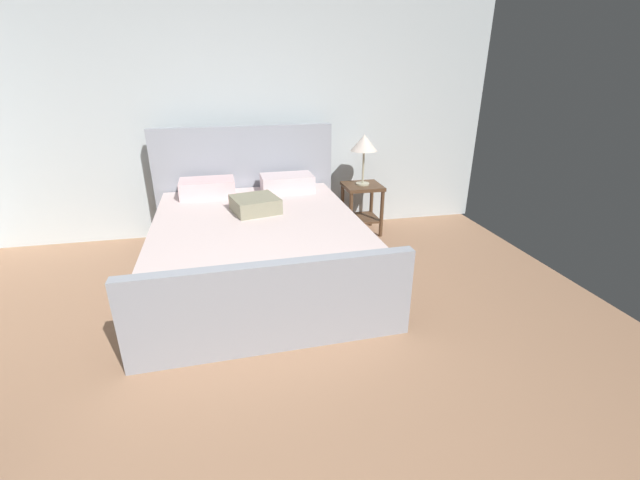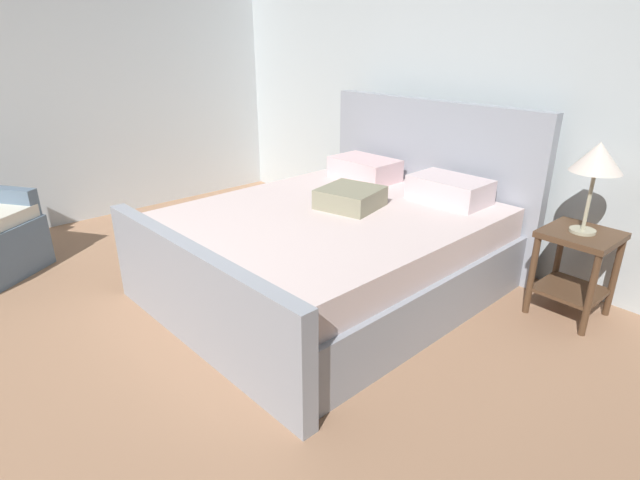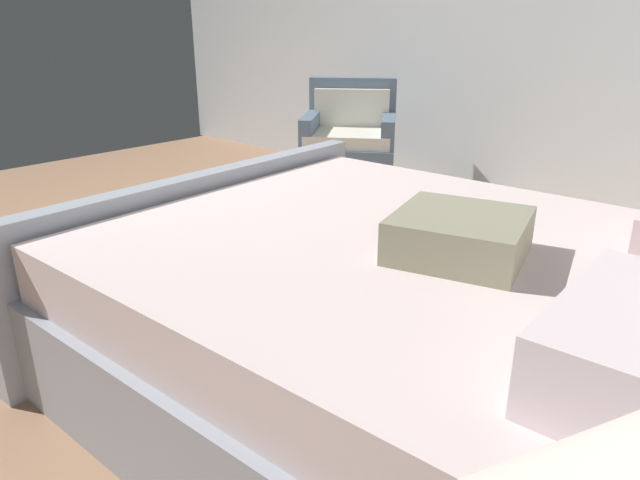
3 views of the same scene
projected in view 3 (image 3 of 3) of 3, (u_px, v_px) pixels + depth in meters
name	position (u px, v px, depth m)	size (l,w,h in m)	color
ground_plane	(138.00, 274.00, 3.27)	(5.71, 6.22, 0.02)	#A67A5B
wall_side_left	(428.00, 16.00, 4.82)	(0.12, 6.34, 2.75)	silver
bed	(429.00, 319.00, 2.03)	(2.07, 2.41, 1.29)	#9BA1AD
armchair	(349.00, 150.00, 4.71)	(1.01, 1.01, 0.90)	slate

